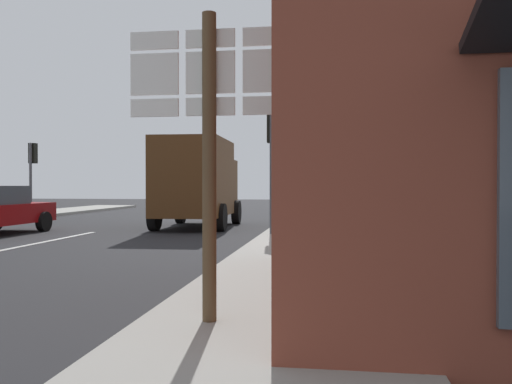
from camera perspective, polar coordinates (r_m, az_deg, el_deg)
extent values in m
plane|color=#232326|center=(15.66, -20.29, -4.76)|extent=(80.00, 80.00, 0.00)
cube|color=gray|center=(11.80, 5.38, -6.17)|extent=(2.75, 44.00, 0.14)
cylinder|color=black|center=(18.27, -21.94, -2.98)|extent=(0.23, 0.64, 0.64)
cube|color=#4C2D14|center=(18.11, -6.71, 1.57)|extent=(2.33, 3.77, 2.60)
cube|color=#4C2D14|center=(20.55, -5.15, 0.64)|extent=(2.13, 1.37, 2.00)
cube|color=#47515B|center=(20.61, -5.13, 2.86)|extent=(1.76, 0.16, 0.70)
cylinder|color=black|center=(20.77, -8.15, -2.13)|extent=(0.31, 0.91, 0.90)
cylinder|color=black|center=(20.34, -2.13, -2.18)|extent=(0.31, 0.91, 0.90)
cylinder|color=black|center=(17.50, -10.92, -2.67)|extent=(0.31, 0.91, 0.90)
cylinder|color=black|center=(16.99, -3.80, -2.76)|extent=(0.31, 0.91, 0.90)
cylinder|color=brown|center=(5.26, -5.07, 1.90)|extent=(0.14, 0.14, 3.20)
cube|color=white|center=(5.66, -10.91, 15.75)|extent=(0.50, 0.03, 0.18)
cube|color=black|center=(5.68, -10.85, 15.71)|extent=(0.43, 0.01, 0.13)
cube|color=white|center=(5.58, -10.91, 12.38)|extent=(0.50, 0.03, 0.42)
cube|color=black|center=(5.60, -10.84, 12.34)|extent=(0.43, 0.01, 0.32)
cube|color=white|center=(5.52, -10.90, 8.92)|extent=(0.50, 0.03, 0.18)
cube|color=black|center=(5.54, -10.83, 8.89)|extent=(0.43, 0.01, 0.13)
cube|color=white|center=(5.50, -4.96, 16.20)|extent=(0.50, 0.03, 0.18)
cube|color=black|center=(5.52, -4.91, 16.15)|extent=(0.43, 0.01, 0.13)
cube|color=white|center=(5.42, -4.96, 12.73)|extent=(0.50, 0.03, 0.42)
cube|color=black|center=(5.44, -4.91, 12.69)|extent=(0.43, 0.01, 0.32)
cube|color=white|center=(5.36, -4.95, 9.18)|extent=(0.50, 0.03, 0.18)
cube|color=black|center=(5.38, -4.91, 9.15)|extent=(0.43, 0.01, 0.13)
cube|color=white|center=(5.41, 1.29, 16.48)|extent=(0.50, 0.03, 0.18)
cube|color=black|center=(5.42, 1.32, 16.43)|extent=(0.43, 0.01, 0.13)
cube|color=white|center=(5.32, 1.29, 12.96)|extent=(0.50, 0.03, 0.42)
cube|color=black|center=(5.34, 1.32, 12.92)|extent=(0.43, 0.01, 0.32)
cube|color=white|center=(5.26, 1.29, 9.34)|extent=(0.50, 0.03, 0.18)
cube|color=black|center=(5.28, 1.32, 9.31)|extent=(0.43, 0.01, 0.13)
cylinder|color=#47474C|center=(22.75, 4.03, 1.72)|extent=(0.12, 0.12, 3.75)
cube|color=black|center=(23.02, 4.07, 5.27)|extent=(0.30, 0.28, 0.90)
sphere|color=#360303|center=(23.18, 4.09, 5.91)|extent=(0.18, 0.18, 0.18)
sphere|color=orange|center=(23.16, 4.09, 5.22)|extent=(0.18, 0.18, 0.18)
sphere|color=black|center=(23.14, 4.09, 4.52)|extent=(0.18, 0.18, 0.18)
cylinder|color=#47474C|center=(14.63, 1.72, 1.92)|extent=(0.12, 0.12, 3.58)
cube|color=black|center=(14.92, 1.81, 7.05)|extent=(0.30, 0.28, 0.90)
sphere|color=#360303|center=(15.09, 1.87, 8.01)|extent=(0.18, 0.18, 0.18)
sphere|color=orange|center=(15.05, 1.87, 6.95)|extent=(0.18, 0.18, 0.18)
sphere|color=black|center=(15.02, 1.87, 5.89)|extent=(0.18, 0.18, 0.18)
cylinder|color=#47474C|center=(25.43, -23.17, 1.12)|extent=(0.12, 0.12, 3.36)
cube|color=black|center=(25.64, -22.96, 3.87)|extent=(0.30, 0.28, 0.90)
sphere|color=#360303|center=(25.78, -22.80, 4.46)|extent=(0.18, 0.18, 0.18)
sphere|color=orange|center=(25.76, -22.80, 3.84)|extent=(0.18, 0.18, 0.18)
sphere|color=black|center=(25.75, -22.79, 3.21)|extent=(0.18, 0.18, 0.18)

